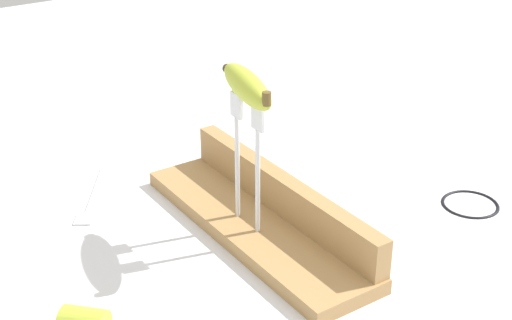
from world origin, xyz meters
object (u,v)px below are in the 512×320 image
Objects in this scene: fork_fallen_near at (90,201)px; wire_coil at (470,203)px; banana_raised_center at (247,86)px; fork_stand_center at (247,152)px.

fork_fallen_near is 1.87× the size of wire_coil.
wire_coil is at bearing 55.35° from fork_fallen_near.
banana_raised_center is at bearing -109.58° from wire_coil.
fork_fallen_near is (-0.22, -0.16, -0.14)m from fork_stand_center.
banana_raised_center is 0.44m from wire_coil.
banana_raised_center is at bearing 166.35° from fork_stand_center.
fork_fallen_near is at bearing -124.65° from wire_coil.
fork_fallen_near reaches higher than wire_coil.
banana_raised_center is 0.95× the size of fork_fallen_near.
wire_coil is at bearing 70.43° from fork_stand_center.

